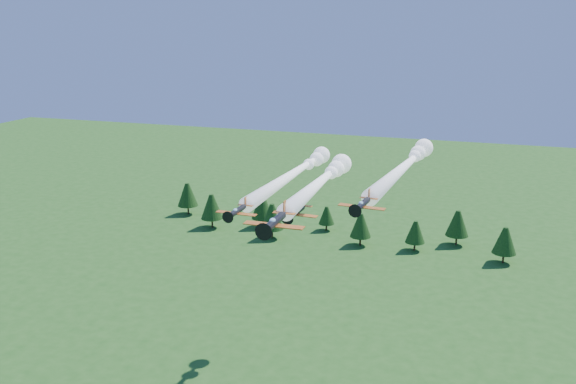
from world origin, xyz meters
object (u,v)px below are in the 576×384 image
(plane_lead, at_px, (321,181))
(plane_slot, at_px, (296,212))
(plane_right, at_px, (406,165))
(plane_left, at_px, (296,172))

(plane_lead, height_order, plane_slot, plane_lead)
(plane_right, relative_size, plane_slot, 6.03)
(plane_lead, distance_m, plane_slot, 7.71)
(plane_lead, xyz_separation_m, plane_left, (-9.49, 15.94, -2.75))
(plane_lead, height_order, plane_left, plane_lead)
(plane_left, relative_size, plane_slot, 6.22)
(plane_lead, height_order, plane_right, plane_right)
(plane_right, bearing_deg, plane_lead, -127.16)
(plane_lead, xyz_separation_m, plane_right, (12.12, 13.54, 0.61))
(plane_left, distance_m, plane_right, 22.01)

